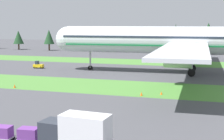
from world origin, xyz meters
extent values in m
cube|color=#4C8438|center=(0.00, 41.71, 0.00)|extent=(320.00, 14.75, 0.01)
cube|color=#4C8438|center=(0.00, 83.21, 0.00)|extent=(320.00, 14.75, 0.01)
cylinder|color=silver|center=(12.18, 62.46, 7.87)|extent=(53.65, 8.35, 6.42)
sphere|color=silver|center=(-14.53, 61.49, 7.87)|extent=(6.30, 6.30, 6.30)
cube|color=#19703D|center=(12.18, 62.46, 6.75)|extent=(52.35, 8.43, 0.36)
cube|color=#283342|center=(8.93, 62.34, 8.67)|extent=(47.14, 8.18, 0.44)
cube|color=silver|center=(16.20, 41.45, 7.23)|extent=(9.76, 36.14, 0.58)
cylinder|color=#A3A3A8|center=(14.74, 46.78, 5.11)|extent=(5.34, 3.72, 3.53)
cube|color=silver|center=(14.68, 83.70, 7.23)|extent=(9.76, 36.14, 0.58)
cylinder|color=#A3A3A8|center=(13.60, 78.28, 5.11)|extent=(5.34, 3.72, 3.53)
cylinder|color=#A3A3A8|center=(-8.66, 61.70, 3.75)|extent=(0.44, 0.44, 6.31)
cylinder|color=black|center=(-8.66, 61.70, 0.60)|extent=(1.21, 0.46, 1.20)
cylinder|color=#A3A3A8|center=(16.58, 58.76, 3.88)|extent=(0.44, 0.44, 6.06)
cylinder|color=black|center=(16.58, 58.76, 0.85)|extent=(1.72, 0.66, 1.70)
cylinder|color=#A3A3A8|center=(16.30, 66.46, 3.88)|extent=(0.44, 0.44, 6.06)
cylinder|color=black|center=(16.30, 66.46, 0.85)|extent=(1.72, 0.66, 1.70)
cube|color=#A3A3A8|center=(1.10, 10.07, 0.40)|extent=(2.33, 1.70, 0.10)
cube|color=#70388E|center=(1.10, 10.07, 1.00)|extent=(2.05, 1.50, 1.10)
cylinder|color=black|center=(1.87, 10.84, 0.20)|extent=(0.41, 0.16, 0.40)
cube|color=#A3A3A8|center=(3.99, 10.35, 0.40)|extent=(2.33, 1.70, 0.10)
cube|color=#70388E|center=(3.99, 10.35, 1.00)|extent=(2.05, 1.50, 1.10)
cylinder|color=black|center=(3.09, 10.96, 0.20)|extent=(0.41, 0.16, 0.40)
cylinder|color=black|center=(4.76, 11.12, 0.20)|extent=(0.41, 0.16, 0.40)
cube|color=#70388E|center=(6.88, 10.63, 1.00)|extent=(2.05, 1.50, 1.10)
cylinder|color=black|center=(5.98, 11.23, 0.20)|extent=(0.41, 0.16, 0.40)
cube|color=#2D333D|center=(6.96, 10.00, 1.58)|extent=(2.38, 2.47, 2.20)
cube|color=#283342|center=(5.90, 10.08, 2.02)|extent=(0.25, 2.07, 0.97)
cube|color=silver|center=(10.30, 9.73, 2.18)|extent=(4.67, 2.65, 2.80)
cylinder|color=black|center=(6.82, 11.01, 0.48)|extent=(0.98, 0.38, 0.96)
cube|color=yellow|center=(-23.09, 61.18, 0.69)|extent=(2.65, 1.39, 0.77)
cube|color=#283342|center=(-23.47, 61.17, 1.52)|extent=(0.74, 1.12, 0.90)
cylinder|color=black|center=(-22.20, 61.77, 0.30)|extent=(0.61, 0.22, 0.60)
cylinder|color=black|center=(-22.16, 60.67, 0.30)|extent=(0.61, 0.22, 0.60)
cylinder|color=black|center=(-24.01, 61.70, 0.30)|extent=(0.61, 0.22, 0.60)
cylinder|color=black|center=(-23.97, 60.60, 0.30)|extent=(0.61, 0.22, 0.60)
cone|color=orange|center=(13.12, 37.33, 0.26)|extent=(0.44, 0.44, 0.52)
cone|color=orange|center=(-13.76, 35.41, 0.34)|extent=(0.44, 0.44, 0.69)
cone|color=orange|center=(10.10, 35.50, 0.31)|extent=(0.44, 0.44, 0.63)
cylinder|color=#4C3823|center=(-63.31, 115.92, 1.29)|extent=(0.70, 0.70, 2.57)
cone|color=#1E4223|center=(-63.31, 115.92, 5.54)|extent=(4.67, 4.67, 5.94)
cylinder|color=#4C3823|center=(-47.81, 115.32, 1.41)|extent=(0.70, 0.70, 2.81)
cone|color=#1E4223|center=(-47.81, 115.32, 5.92)|extent=(4.56, 4.56, 6.21)
cylinder|color=#4C3823|center=(-34.19, 117.29, 1.35)|extent=(0.70, 0.70, 2.71)
cone|color=#1E4223|center=(-34.19, 117.29, 5.68)|extent=(4.09, 4.09, 5.95)
cylinder|color=#4C3823|center=(-19.69, 114.96, 1.56)|extent=(0.70, 0.70, 3.12)
cone|color=#1E4223|center=(-19.69, 114.96, 6.44)|extent=(4.95, 4.95, 6.63)
cylinder|color=#4C3823|center=(-7.77, 118.68, 1.57)|extent=(0.70, 0.70, 3.15)
cone|color=#1E4223|center=(-7.77, 118.68, 5.84)|extent=(4.26, 4.26, 5.39)
cylinder|color=#4C3823|center=(6.10, 119.60, 1.79)|extent=(0.70, 0.70, 3.57)
cone|color=#1E4223|center=(6.10, 119.60, 7.54)|extent=(3.63, 3.63, 7.94)
cylinder|color=#4C3823|center=(18.74, 115.27, 1.87)|extent=(0.70, 0.70, 3.74)
cone|color=#1E4223|center=(18.74, 115.27, 7.90)|extent=(5.77, 5.77, 8.32)
camera|label=1|loc=(21.43, -18.50, 11.90)|focal=54.62mm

